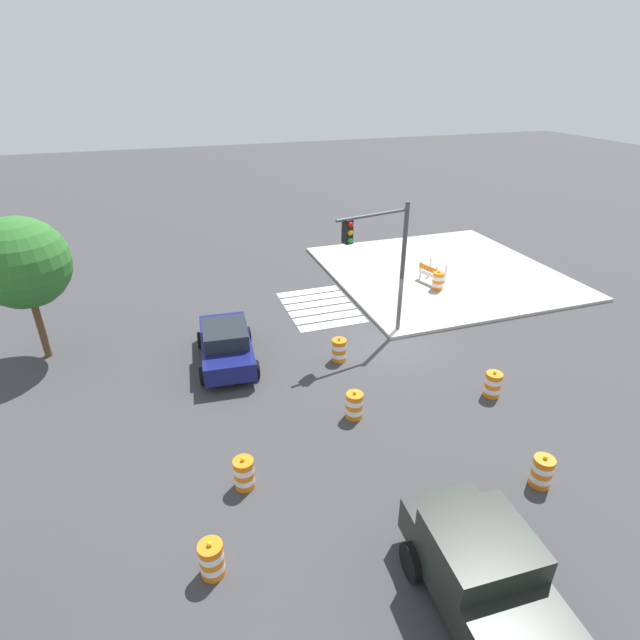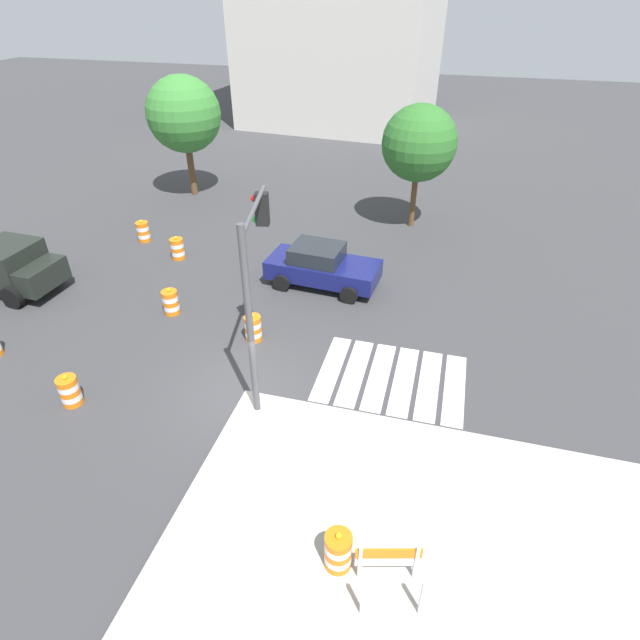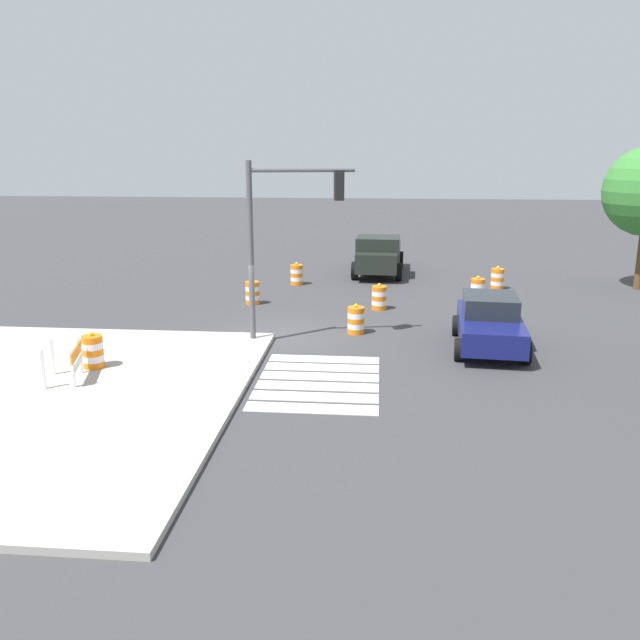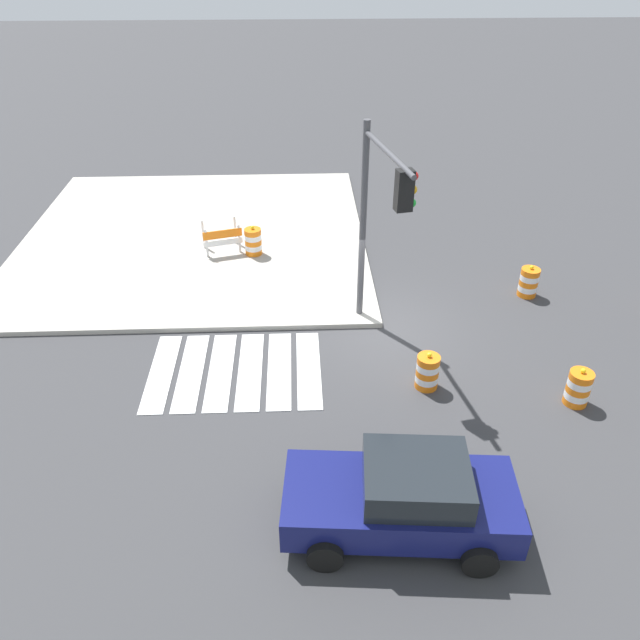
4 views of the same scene
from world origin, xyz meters
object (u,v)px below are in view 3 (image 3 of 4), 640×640
traffic_barrel_crosswalk_end (478,290)px  traffic_barrel_lane_center (253,293)px  construction_barricade (70,359)px  traffic_light_pole (287,219)px  traffic_barrel_far_curb (379,298)px  traffic_barrel_median_far (297,275)px  traffic_barrel_median_near (497,279)px  pickup_truck (378,255)px  traffic_barrel_on_sidewalk (93,351)px  sports_car (490,322)px  traffic_barrel_near_corner (356,320)px

traffic_barrel_crosswalk_end → traffic_barrel_lane_center: same height
construction_barricade → traffic_light_pole: 7.49m
traffic_barrel_far_curb → traffic_light_pole: bearing=-32.2°
traffic_barrel_median_far → traffic_barrel_far_curb: (4.35, 3.71, 0.00)m
traffic_barrel_median_near → traffic_barrel_lane_center: bearing=-69.7°
traffic_barrel_far_curb → pickup_truck: bearing=-179.5°
pickup_truck → traffic_barrel_median_far: bearing=-53.4°
traffic_barrel_median_near → traffic_barrel_on_sidewalk: 17.77m
traffic_barrel_on_sidewalk → traffic_barrel_median_near: bearing=133.3°
sports_car → traffic_barrel_on_sidewalk: 11.67m
traffic_barrel_median_near → traffic_barrel_median_far: (-0.16, -8.85, 0.00)m
traffic_barrel_far_curb → traffic_barrel_on_sidewalk: size_ratio=1.00×
traffic_barrel_lane_center → traffic_barrel_on_sidewalk: traffic_barrel_on_sidewalk is taller
traffic_barrel_median_near → traffic_barrel_median_far: 8.85m
traffic_barrel_median_near → traffic_light_pole: (8.74, -8.00, 3.46)m
traffic_barrel_crosswalk_end → traffic_barrel_far_curb: (1.84, -3.96, 0.00)m
sports_car → traffic_barrel_far_curb: 5.80m
sports_car → traffic_barrel_median_far: size_ratio=4.35×
traffic_barrel_crosswalk_end → traffic_barrel_lane_center: size_ratio=1.00×
traffic_barrel_median_far → traffic_barrel_far_curb: bearing=40.5°
sports_car → traffic_barrel_near_corner: bearing=-106.8°
pickup_truck → traffic_light_pole: 12.31m
construction_barricade → pickup_truck: bearing=153.9°
traffic_barrel_near_corner → traffic_barrel_median_near: size_ratio=1.00×
traffic_barrel_far_curb → traffic_barrel_median_near: bearing=129.2°
traffic_barrel_median_near → traffic_barrel_on_sidewalk: traffic_barrel_on_sidewalk is taller
traffic_barrel_on_sidewalk → traffic_light_pole: 6.87m
traffic_barrel_near_corner → traffic_light_pole: 4.19m
traffic_barrel_median_near → traffic_barrel_on_sidewalk: (12.18, -12.94, 0.15)m
traffic_barrel_near_corner → traffic_barrel_crosswalk_end: same height
traffic_barrel_crosswalk_end → traffic_barrel_lane_center: 9.05m
traffic_barrel_median_near → traffic_light_pole: size_ratio=0.19×
traffic_barrel_near_corner → traffic_barrel_far_curb: 3.52m
traffic_barrel_far_curb → traffic_barrel_median_far: bearing=-139.5°
pickup_truck → traffic_barrel_far_curb: (7.07, 0.06, -0.52)m
traffic_barrel_median_far → traffic_barrel_on_sidewalk: 13.00m
pickup_truck → traffic_barrel_median_far: pickup_truck is taller
sports_car → traffic_barrel_lane_center: size_ratio=4.35×
pickup_truck → traffic_barrel_median_near: (2.88, 5.19, -0.52)m
traffic_barrel_median_near → traffic_barrel_lane_center: 10.79m
pickup_truck → traffic_light_pole: traffic_light_pole is taller
traffic_barrel_on_sidewalk → traffic_light_pole: (-3.44, 4.94, 3.31)m
traffic_barrel_on_sidewalk → traffic_barrel_crosswalk_end: bearing=129.9°
traffic_barrel_near_corner → traffic_barrel_on_sidewalk: 8.39m
traffic_barrel_far_curb → construction_barricade: 12.03m
pickup_truck → traffic_barrel_near_corner: (10.50, -0.70, -0.52)m
sports_car → pickup_truck: size_ratio=0.85×
sports_car → traffic_barrel_on_sidewalk: sports_car is taller
traffic_light_pole → traffic_barrel_far_curb: bearing=147.8°
pickup_truck → traffic_barrel_crosswalk_end: bearing=37.5°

